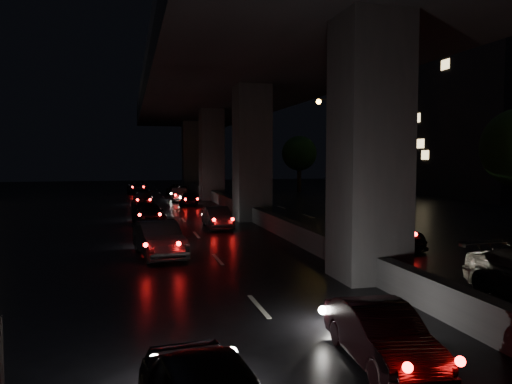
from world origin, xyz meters
name	(u,v)px	position (x,y,z in m)	size (l,w,h in m)	color
ground	(276,232)	(0.00, 0.00, 0.00)	(120.00, 120.00, 0.00)	black
viaduct	(252,79)	(0.00, 5.00, 8.34)	(12.00, 80.00, 10.50)	#38383A
median_barrier	(252,213)	(0.00, 5.00, 0.42)	(0.45, 70.00, 0.85)	#38383A
building_right_far	(475,121)	(27.00, 20.00, 7.50)	(12.00, 22.00, 15.00)	black
tree_c	(367,152)	(11.00, 12.00, 4.20)	(3.80, 3.80, 6.12)	black
tree_d	(299,154)	(11.00, 28.00, 4.20)	(3.80, 3.80, 6.12)	black
streetlight_far	(336,136)	(10.97, 18.00, 5.66)	(2.52, 0.44, 9.00)	#2D2D33
car_1	(382,334)	(-2.71, -15.91, 0.54)	(1.14, 3.26, 1.07)	black
car_3	(377,231)	(2.97, -5.00, 0.67)	(1.88, 4.61, 1.34)	black
car_4	(159,239)	(-6.05, -4.87, 0.67)	(1.41, 4.04, 1.33)	#27272A
car_5	(218,218)	(-2.61, 2.01, 0.56)	(1.20, 3.43, 1.13)	#232426
car_6	(148,213)	(-6.09, 4.58, 0.63)	(1.49, 3.69, 1.26)	black
car_7	(143,199)	(-6.10, 15.16, 0.55)	(1.53, 3.76, 1.09)	black
car_8	(189,199)	(-2.64, 14.81, 0.54)	(1.28, 3.19, 1.09)	black
car_9	(179,195)	(-2.99, 18.80, 0.58)	(1.24, 3.55, 1.17)	#453E3B
car_10	(177,189)	(-2.47, 26.93, 0.53)	(1.77, 3.85, 1.07)	black
car_11	(138,187)	(-6.27, 29.69, 0.66)	(2.20, 4.76, 1.32)	black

